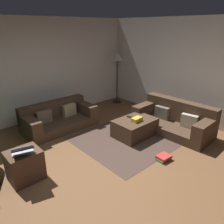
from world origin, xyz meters
TOP-DOWN VIEW (x-y plane):
  - ground_plane at (0.00, 0.00)m, footprint 6.40×6.40m
  - rear_partition at (0.00, 3.14)m, footprint 6.40×0.12m
  - corner_partition at (3.14, 0.00)m, footprint 0.12×6.40m
  - couch_left at (0.26, 2.24)m, footprint 1.73×0.87m
  - couch_right at (2.25, 0.22)m, footprint 0.92×1.85m
  - ottoman at (1.35, 0.67)m, footprint 0.93×0.65m
  - gift_box at (1.31, 0.59)m, footprint 0.26×0.17m
  - tv_remote at (1.36, 0.83)m, footprint 0.10×0.17m
  - side_table at (-1.13, 0.82)m, footprint 0.52×0.44m
  - laptop at (-1.14, 0.77)m, footprint 0.40×0.45m
  - book_stack at (1.01, -0.38)m, footprint 0.28×0.23m
  - corner_lamp at (2.70, 2.71)m, footprint 0.36×0.36m
  - area_rug at (1.35, 0.67)m, footprint 2.60×2.00m

SIDE VIEW (x-z plane):
  - ground_plane at x=0.00m, z-range 0.00..0.00m
  - area_rug at x=1.35m, z-range 0.00..0.01m
  - book_stack at x=1.01m, z-range 0.00..0.10m
  - ottoman at x=1.35m, z-range 0.00..0.40m
  - couch_left at x=0.26m, z-range -0.07..0.56m
  - side_table at x=-1.13m, z-range 0.00..0.51m
  - couch_right at x=2.25m, z-range -0.08..0.63m
  - tv_remote at x=1.36m, z-range 0.40..0.42m
  - gift_box at x=1.31m, z-range 0.40..0.48m
  - laptop at x=-1.14m, z-range 0.48..0.65m
  - rear_partition at x=0.00m, z-range 0.00..2.60m
  - corner_partition at x=3.14m, z-range 0.00..2.60m
  - corner_lamp at x=2.70m, z-range 0.57..2.19m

